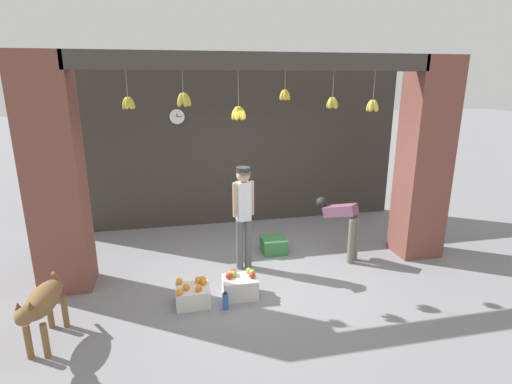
% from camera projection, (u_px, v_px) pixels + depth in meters
% --- Properties ---
extents(ground_plane, '(60.00, 60.00, 0.00)m').
position_uv_depth(ground_plane, '(261.00, 276.00, 6.11)').
color(ground_plane, gray).
extents(shop_back_wall, '(6.89, 0.12, 3.26)m').
position_uv_depth(shop_back_wall, '(234.00, 145.00, 8.03)').
color(shop_back_wall, '#38332D').
rests_on(shop_back_wall, ground_plane).
extents(shop_pillar_left, '(0.70, 0.60, 3.26)m').
position_uv_depth(shop_pillar_left, '(55.00, 177.00, 5.39)').
color(shop_pillar_left, brown).
rests_on(shop_pillar_left, ground_plane).
extents(shop_pillar_right, '(0.70, 0.60, 3.26)m').
position_uv_depth(shop_pillar_right, '(424.00, 160.00, 6.51)').
color(shop_pillar_right, brown).
rests_on(shop_pillar_right, ground_plane).
extents(storefront_awning, '(4.99, 0.26, 0.91)m').
position_uv_depth(storefront_awning, '(259.00, 65.00, 5.38)').
color(storefront_awning, '#3D3833').
extents(dog, '(0.38, 1.06, 0.75)m').
position_uv_depth(dog, '(42.00, 304.00, 4.41)').
color(dog, brown).
rests_on(dog, ground_plane).
extents(shopkeeper, '(0.34, 0.28, 1.64)m').
position_uv_depth(shopkeeper, '(244.00, 210.00, 6.13)').
color(shopkeeper, '#56565B').
rests_on(shopkeeper, ground_plane).
extents(worker_stooping, '(0.59, 0.66, 0.99)m').
position_uv_depth(worker_stooping, '(343.00, 221.00, 6.55)').
color(worker_stooping, '#6B665B').
rests_on(worker_stooping, ground_plane).
extents(fruit_crate_oranges, '(0.45, 0.39, 0.32)m').
position_uv_depth(fruit_crate_oranges, '(193.00, 295.00, 5.32)').
color(fruit_crate_oranges, silver).
rests_on(fruit_crate_oranges, ground_plane).
extents(fruit_crate_apples, '(0.46, 0.35, 0.37)m').
position_uv_depth(fruit_crate_apples, '(240.00, 286.00, 5.51)').
color(fruit_crate_apples, silver).
rests_on(fruit_crate_apples, ground_plane).
extents(produce_box_green, '(0.41, 0.42, 0.26)m').
position_uv_depth(produce_box_green, '(274.00, 245.00, 6.93)').
color(produce_box_green, '#387A42').
rests_on(produce_box_green, ground_plane).
extents(water_bottle, '(0.08, 0.08, 0.24)m').
position_uv_depth(water_bottle, '(225.00, 301.00, 5.21)').
color(water_bottle, '#2D60AD').
rests_on(water_bottle, ground_plane).
extents(wall_clock, '(0.30, 0.03, 0.30)m').
position_uv_depth(wall_clock, '(177.00, 117.00, 7.58)').
color(wall_clock, black).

